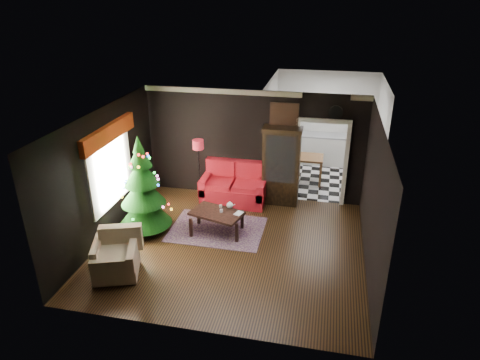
% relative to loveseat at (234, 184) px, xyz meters
% --- Properties ---
extents(floor, '(5.50, 5.50, 0.00)m').
position_rel_loveseat_xyz_m(floor, '(0.40, -2.05, -0.50)').
color(floor, black).
rests_on(floor, ground).
extents(ceiling, '(5.50, 5.50, 0.00)m').
position_rel_loveseat_xyz_m(ceiling, '(0.40, -2.05, 2.30)').
color(ceiling, white).
rests_on(ceiling, ground).
extents(wall_back, '(5.50, 0.00, 5.50)m').
position_rel_loveseat_xyz_m(wall_back, '(0.40, 0.45, 0.90)').
color(wall_back, black).
rests_on(wall_back, ground).
extents(wall_front, '(5.50, 0.00, 5.50)m').
position_rel_loveseat_xyz_m(wall_front, '(0.40, -4.55, 0.90)').
color(wall_front, black).
rests_on(wall_front, ground).
extents(wall_left, '(0.00, 5.50, 5.50)m').
position_rel_loveseat_xyz_m(wall_left, '(-2.35, -2.05, 0.90)').
color(wall_left, black).
rests_on(wall_left, ground).
extents(wall_right, '(0.00, 5.50, 5.50)m').
position_rel_loveseat_xyz_m(wall_right, '(3.15, -2.05, 0.90)').
color(wall_right, black).
rests_on(wall_right, ground).
extents(doorway, '(1.10, 0.10, 2.10)m').
position_rel_loveseat_xyz_m(doorway, '(2.10, 0.45, 0.55)').
color(doorway, beige).
rests_on(doorway, ground).
extents(left_window, '(0.05, 1.60, 1.40)m').
position_rel_loveseat_xyz_m(left_window, '(-2.31, -1.85, 0.95)').
color(left_window, white).
rests_on(left_window, wall_left).
extents(valance, '(0.12, 2.10, 0.35)m').
position_rel_loveseat_xyz_m(valance, '(-2.23, -1.85, 1.77)').
color(valance, maroon).
rests_on(valance, wall_left).
extents(kitchen_floor, '(3.00, 3.00, 0.00)m').
position_rel_loveseat_xyz_m(kitchen_floor, '(2.10, 1.95, -0.50)').
color(kitchen_floor, white).
rests_on(kitchen_floor, ground).
extents(kitchen_window, '(0.70, 0.06, 0.70)m').
position_rel_loveseat_xyz_m(kitchen_window, '(2.10, 3.40, 1.20)').
color(kitchen_window, white).
rests_on(kitchen_window, ground).
extents(rug, '(2.09, 1.53, 0.01)m').
position_rel_loveseat_xyz_m(rug, '(-0.07, -1.44, -0.49)').
color(rug, '#563E52').
rests_on(rug, ground).
extents(loveseat, '(1.70, 0.90, 1.00)m').
position_rel_loveseat_xyz_m(loveseat, '(0.00, 0.00, 0.00)').
color(loveseat, maroon).
rests_on(loveseat, ground).
extents(curio_cabinet, '(0.90, 0.45, 1.90)m').
position_rel_loveseat_xyz_m(curio_cabinet, '(1.15, 0.22, 0.45)').
color(curio_cabinet, black).
rests_on(curio_cabinet, ground).
extents(floor_lamp, '(0.31, 0.31, 1.73)m').
position_rel_loveseat_xyz_m(floor_lamp, '(-0.82, -0.26, 0.33)').
color(floor_lamp, black).
rests_on(floor_lamp, ground).
extents(christmas_tree, '(1.49, 1.49, 2.23)m').
position_rel_loveseat_xyz_m(christmas_tree, '(-1.63, -1.78, 0.55)').
color(christmas_tree, black).
rests_on(christmas_tree, ground).
extents(armchair, '(1.07, 1.07, 0.86)m').
position_rel_loveseat_xyz_m(armchair, '(-1.51, -3.45, -0.04)').
color(armchair, '#C0AE9A').
rests_on(armchair, ground).
extents(coffee_table, '(1.26, 0.95, 0.50)m').
position_rel_loveseat_xyz_m(coffee_table, '(-0.03, -1.56, -0.24)').
color(coffee_table, black).
rests_on(coffee_table, rug).
extents(teapot, '(0.20, 0.20, 0.16)m').
position_rel_loveseat_xyz_m(teapot, '(0.20, -1.32, 0.09)').
color(teapot, silver).
rests_on(teapot, coffee_table).
extents(cup_a, '(0.09, 0.09, 0.06)m').
position_rel_loveseat_xyz_m(cup_a, '(-0.01, -1.32, 0.04)').
color(cup_a, silver).
rests_on(cup_a, coffee_table).
extents(cup_b, '(0.08, 0.08, 0.06)m').
position_rel_loveseat_xyz_m(cup_b, '(0.06, -1.53, 0.04)').
color(cup_b, silver).
rests_on(cup_b, coffee_table).
extents(book, '(0.15, 0.07, 0.21)m').
position_rel_loveseat_xyz_m(book, '(0.38, -1.50, 0.12)').
color(book, tan).
rests_on(book, coffee_table).
extents(wall_clock, '(0.32, 0.32, 0.06)m').
position_rel_loveseat_xyz_m(wall_clock, '(2.35, 0.40, 1.88)').
color(wall_clock, silver).
rests_on(wall_clock, wall_back).
extents(painting, '(0.62, 0.05, 0.52)m').
position_rel_loveseat_xyz_m(painting, '(1.15, 0.41, 1.75)').
color(painting, '#A07B49').
rests_on(painting, wall_back).
extents(kitchen_counter, '(1.80, 0.60, 0.90)m').
position_rel_loveseat_xyz_m(kitchen_counter, '(2.10, 3.15, -0.05)').
color(kitchen_counter, white).
rests_on(kitchen_counter, ground).
extents(kitchen_table, '(0.70, 0.70, 0.75)m').
position_rel_loveseat_xyz_m(kitchen_table, '(1.80, 1.65, -0.12)').
color(kitchen_table, brown).
rests_on(kitchen_table, ground).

